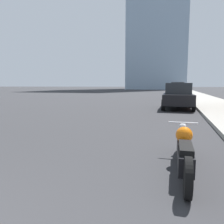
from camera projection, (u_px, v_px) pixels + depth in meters
name	position (u px, v px, depth m)	size (l,w,h in m)	color
sidewalk	(193.00, 94.00, 37.67)	(3.31, 240.00, 0.15)	gray
motorcycle	(184.00, 150.00, 4.02)	(0.62, 2.66, 0.76)	black
parked_car_black	(178.00, 96.00, 14.29)	(2.00, 4.04, 1.69)	black
parked_car_white	(178.00, 91.00, 25.25)	(2.04, 4.29, 1.90)	silver
parked_car_yellow	(176.00, 89.00, 37.76)	(2.09, 4.01, 1.69)	gold
parked_car_silver	(176.00, 88.00, 48.47)	(2.10, 4.45, 1.77)	#BCBCC1
parked_car_red	(175.00, 88.00, 59.12)	(2.03, 4.40, 1.81)	red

